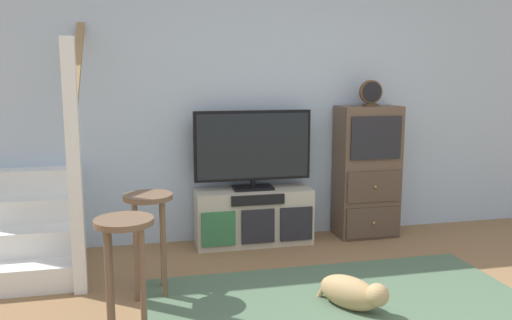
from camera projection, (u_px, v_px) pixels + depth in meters
The scene contains 10 objects.
back_wall at pixel (278, 96), 4.91m from camera, with size 6.40×0.12×2.70m, color #A8BCD1.
area_rug at pixel (353, 316), 3.33m from camera, with size 2.60×1.80×0.01m, color #4C664C.
media_console at pixel (254, 217), 4.76m from camera, with size 1.07×0.38×0.51m.
television at pixel (253, 148), 4.68m from camera, with size 1.08×0.22×0.72m.
side_cabinet at pixel (367, 172), 4.96m from camera, with size 0.58×0.38×1.26m.
desk_clock at pixel (371, 93), 4.82m from camera, with size 0.22×0.08×0.24m.
staircase at pixel (28, 217), 4.32m from camera, with size 1.00×1.36×2.20m.
bar_stool_near at pixel (125, 251), 2.96m from camera, with size 0.34×0.34×0.74m.
bar_stool_far at pixel (149, 221), 3.60m from camera, with size 0.34×0.34×0.73m.
dog at pixel (353, 293), 3.43m from camera, with size 0.42×0.48×0.23m.
Camera 1 is at (-1.31, -2.31, 1.54)m, focal length 36.25 mm.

